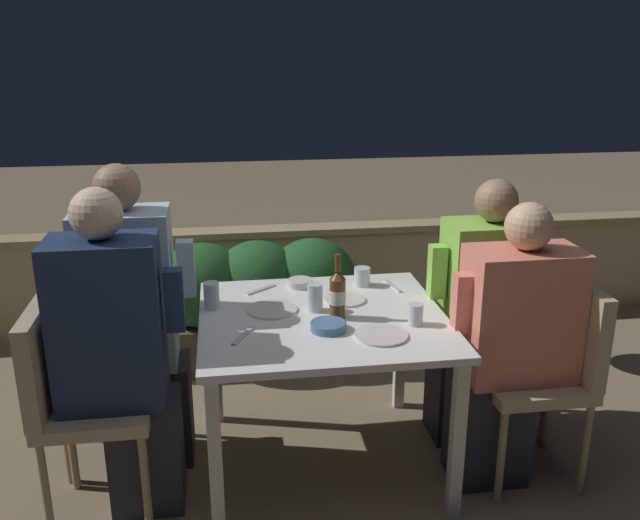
{
  "coord_description": "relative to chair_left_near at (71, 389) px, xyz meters",
  "views": [
    {
      "loc": [
        -0.39,
        -2.59,
        1.81
      ],
      "look_at": [
        0.0,
        0.07,
        0.93
      ],
      "focal_mm": 38.0,
      "sensor_mm": 36.0,
      "label": 1
    }
  ],
  "objects": [
    {
      "name": "parapet_wall",
      "position": [
        1.0,
        1.76,
        -0.2
      ],
      "size": [
        9.0,
        0.18,
        0.66
      ],
      "color": "tan",
      "rests_on": "ground_plane"
    },
    {
      "name": "fork_1",
      "position": [
        0.76,
        0.5,
        0.18
      ],
      "size": [
        0.15,
        0.12,
        0.01
      ],
      "color": "silver",
      "rests_on": "dining_table"
    },
    {
      "name": "planter_hedge",
      "position": [
        0.78,
        1.21,
        -0.13
      ],
      "size": [
        1.13,
        0.47,
        0.74
      ],
      "color": "brown",
      "rests_on": "ground_plane"
    },
    {
      "name": "bowl_0",
      "position": [
        1.0,
        0.01,
        0.19
      ],
      "size": [
        0.14,
        0.14,
        0.03
      ],
      "color": "#4C709E",
      "rests_on": "dining_table"
    },
    {
      "name": "ground_plane",
      "position": [
        1.0,
        0.17,
        -0.54
      ],
      "size": [
        16.0,
        16.0,
        0.0
      ],
      "primitive_type": "plane",
      "color": "#847056"
    },
    {
      "name": "chair_left_far",
      "position": [
        0.03,
        0.31,
        0.0
      ],
      "size": [
        0.43,
        0.42,
        0.87
      ],
      "color": "tan",
      "rests_on": "ground_plane"
    },
    {
      "name": "glass_cup_0",
      "position": [
        1.23,
        0.5,
        0.22
      ],
      "size": [
        0.08,
        0.08,
        0.09
      ],
      "color": "silver",
      "rests_on": "dining_table"
    },
    {
      "name": "plate_0",
      "position": [
        1.12,
        0.32,
        0.18
      ],
      "size": [
        0.18,
        0.18,
        0.01
      ],
      "color": "silver",
      "rests_on": "dining_table"
    },
    {
      "name": "chair_left_near",
      "position": [
        0.0,
        0.0,
        0.0
      ],
      "size": [
        0.43,
        0.42,
        0.87
      ],
      "color": "tan",
      "rests_on": "ground_plane"
    },
    {
      "name": "chair_right_near",
      "position": [
        1.94,
        -0.03,
        0.0
      ],
      "size": [
        0.43,
        0.42,
        0.87
      ],
      "color": "tan",
      "rests_on": "ground_plane"
    },
    {
      "name": "fork_2",
      "position": [
        1.37,
        0.46,
        0.18
      ],
      "size": [
        0.05,
        0.17,
        0.01
      ],
      "color": "silver",
      "rests_on": "dining_table"
    },
    {
      "name": "chair_right_far",
      "position": [
        1.94,
        0.31,
        0.0
      ],
      "size": [
        0.43,
        0.42,
        0.87
      ],
      "color": "tan",
      "rests_on": "ground_plane"
    },
    {
      "name": "plate_1",
      "position": [
        1.19,
        -0.08,
        0.18
      ],
      "size": [
        0.21,
        0.21,
        0.01
      ],
      "color": "silver",
      "rests_on": "dining_table"
    },
    {
      "name": "glass_cup_1",
      "position": [
        0.54,
        0.31,
        0.23
      ],
      "size": [
        0.07,
        0.07,
        0.12
      ],
      "color": "silver",
      "rests_on": "dining_table"
    },
    {
      "name": "fork_0",
      "position": [
        0.66,
        -0.0,
        0.18
      ],
      "size": [
        0.1,
        0.16,
        0.01
      ],
      "color": "silver",
      "rests_on": "dining_table"
    },
    {
      "name": "potted_plant",
      "position": [
        2.4,
        0.99,
        -0.1
      ],
      "size": [
        0.31,
        0.31,
        0.73
      ],
      "color": "brown",
      "rests_on": "ground_plane"
    },
    {
      "name": "glass_cup_3",
      "position": [
        1.35,
        0.02,
        0.22
      ],
      "size": [
        0.06,
        0.06,
        0.09
      ],
      "color": "silver",
      "rests_on": "dining_table"
    },
    {
      "name": "person_blue_shirt",
      "position": [
        0.22,
        0.31,
        0.14
      ],
      "size": [
        0.48,
        0.26,
        1.35
      ],
      "color": "#282833",
      "rests_on": "ground_plane"
    },
    {
      "name": "person_green_blouse",
      "position": [
        1.75,
        0.31,
        0.08
      ],
      "size": [
        0.49,
        0.26,
        1.24
      ],
      "color": "#282833",
      "rests_on": "ground_plane"
    },
    {
      "name": "dining_table",
      "position": [
        1.0,
        0.17,
        0.09
      ],
      "size": [
        1.02,
        0.96,
        0.71
      ],
      "color": "white",
      "rests_on": "ground_plane"
    },
    {
      "name": "plate_2",
      "position": [
        0.79,
        0.25,
        0.18
      ],
      "size": [
        0.21,
        0.21,
        0.01
      ],
      "color": "silver",
      "rests_on": "dining_table"
    },
    {
      "name": "bowl_1",
      "position": [
        0.95,
        0.53,
        0.19
      ],
      "size": [
        0.12,
        0.12,
        0.04
      ],
      "color": "beige",
      "rests_on": "dining_table"
    },
    {
      "name": "glass_cup_2",
      "position": [
        0.97,
        0.22,
        0.23
      ],
      "size": [
        0.07,
        0.07,
        0.12
      ],
      "color": "silver",
      "rests_on": "dining_table"
    },
    {
      "name": "beer_bottle",
      "position": [
        1.05,
        0.13,
        0.28
      ],
      "size": [
        0.07,
        0.07,
        0.28
      ],
      "color": "brown",
      "rests_on": "dining_table"
    },
    {
      "name": "person_coral_top",
      "position": [
        1.74,
        -0.03,
        0.07
      ],
      "size": [
        0.51,
        0.26,
        1.21
      ],
      "color": "#282833",
      "rests_on": "ground_plane"
    },
    {
      "name": "person_navy_jumper",
      "position": [
        0.19,
        -0.0,
        0.13
      ],
      "size": [
        0.49,
        0.26,
        1.32
      ],
      "color": "#282833",
      "rests_on": "ground_plane"
    }
  ]
}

